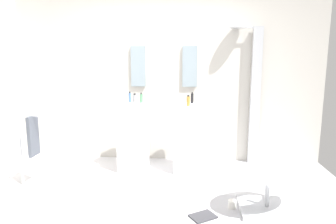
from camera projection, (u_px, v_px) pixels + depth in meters
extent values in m
cube|color=silver|center=(150.00, 207.00, 3.34)|extent=(4.80, 3.60, 0.04)
cube|color=beige|center=(164.00, 77.00, 4.73)|extent=(4.80, 0.10, 2.60)
cube|color=white|center=(134.00, 147.00, 4.39)|extent=(0.40, 0.40, 0.67)
cylinder|color=white|center=(133.00, 114.00, 4.31)|extent=(0.41, 0.41, 0.30)
cylinder|color=#B7BABF|center=(134.00, 99.00, 4.38)|extent=(0.02, 0.02, 0.10)
cube|color=white|center=(188.00, 148.00, 4.33)|extent=(0.40, 0.40, 0.67)
cylinder|color=white|center=(189.00, 115.00, 4.24)|extent=(0.41, 0.41, 0.30)
cylinder|color=#B7BABF|center=(189.00, 100.00, 4.32)|extent=(0.02, 0.02, 0.10)
cube|color=#8C9EA8|center=(138.00, 66.00, 4.66)|extent=(0.22, 0.03, 0.61)
cube|color=#8C9EA8|center=(190.00, 67.00, 4.59)|extent=(0.22, 0.03, 0.61)
cube|color=#B7BABF|center=(255.00, 97.00, 4.54)|extent=(0.14, 0.08, 2.05)
cylinder|color=#B7BABF|center=(248.00, 28.00, 4.36)|extent=(0.30, 0.02, 0.02)
cylinder|color=#B7BABF|center=(238.00, 27.00, 4.34)|extent=(0.24, 0.24, 0.02)
cube|color=#B7BABF|center=(266.00, 209.00, 3.21)|extent=(0.56, 0.50, 0.06)
cylinder|color=#B7BABF|center=(267.00, 193.00, 3.18)|extent=(0.05, 0.05, 0.34)
torus|color=white|center=(268.00, 175.00, 3.14)|extent=(1.00, 1.00, 0.49)
cylinder|color=#B7BABF|center=(20.00, 149.00, 3.79)|extent=(0.03, 0.03, 0.95)
cylinder|color=#B7BABF|center=(32.00, 116.00, 3.70)|extent=(0.36, 0.02, 0.02)
cube|color=#4C515B|center=(33.00, 136.00, 3.75)|extent=(0.04, 0.22, 0.50)
cube|color=#B2B2B7|center=(214.00, 212.00, 3.19)|extent=(0.94, 0.80, 0.01)
cube|color=#38383D|center=(203.00, 216.00, 3.07)|extent=(0.31, 0.29, 0.02)
cylinder|color=white|center=(232.00, 204.00, 3.25)|extent=(0.09, 0.09, 0.09)
cylinder|color=#59996B|center=(141.00, 98.00, 4.34)|extent=(0.04, 0.04, 0.12)
cylinder|color=black|center=(141.00, 93.00, 4.33)|extent=(0.02, 0.02, 0.02)
cylinder|color=#C68C38|center=(188.00, 101.00, 4.06)|extent=(0.04, 0.04, 0.13)
cylinder|color=black|center=(188.00, 96.00, 4.05)|extent=(0.02, 0.02, 0.02)
cylinder|color=#4C72B7|center=(130.00, 98.00, 4.39)|extent=(0.04, 0.04, 0.13)
cylinder|color=black|center=(130.00, 92.00, 4.37)|extent=(0.02, 0.02, 0.02)
cylinder|color=black|center=(192.00, 98.00, 4.29)|extent=(0.04, 0.04, 0.14)
cylinder|color=black|center=(192.00, 93.00, 4.28)|extent=(0.02, 0.02, 0.02)
cylinder|color=#99999E|center=(135.00, 100.00, 4.17)|extent=(0.06, 0.06, 0.13)
cylinder|color=black|center=(135.00, 94.00, 4.16)|extent=(0.03, 0.03, 0.02)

